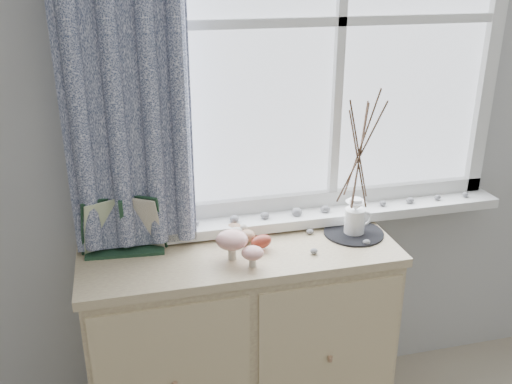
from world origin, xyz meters
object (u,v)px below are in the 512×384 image
sideboard (241,343)px  twig_pitcher (360,150)px  botanical_book (123,227)px  toadstool_cluster (237,244)px

sideboard → twig_pitcher: (0.47, 0.02, 0.78)m
botanical_book → sideboard: bearing=-3.6°
sideboard → toadstool_cluster: bearing=-110.3°
toadstool_cluster → twig_pitcher: twig_pitcher is taller
toadstool_cluster → botanical_book: bearing=160.7°
botanical_book → twig_pitcher: 0.92m
sideboard → toadstool_cluster: toadstool_cluster is taller
botanical_book → toadstool_cluster: bearing=-14.6°
botanical_book → twig_pitcher: bearing=2.3°
botanical_book → toadstool_cluster: size_ratio=1.96×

